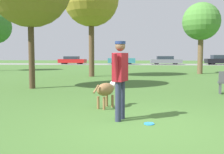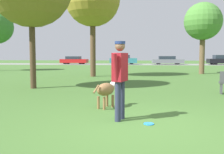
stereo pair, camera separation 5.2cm
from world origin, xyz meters
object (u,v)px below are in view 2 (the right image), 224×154
at_px(tree_far_right, 203,22).
at_px(parked_car_grey, 167,60).
at_px(person, 120,74).
at_px(dog, 107,90).
at_px(parked_car_black, 222,60).
at_px(frisbee, 149,124).
at_px(parked_car_red, 74,60).
at_px(parked_car_teal, 123,60).

bearing_deg(tree_far_right, parked_car_grey, 91.16).
bearing_deg(person, dog, 36.56).
distance_m(parked_car_grey, parked_car_black, 7.71).
relative_size(dog, parked_car_grey, 0.22).
relative_size(person, frisbee, 7.87).
relative_size(tree_far_right, parked_car_grey, 1.16).
relative_size(parked_car_red, parked_car_black, 1.00).
xyz_separation_m(tree_far_right, parked_car_red, (-14.39, 18.89, -3.27)).
height_order(parked_car_teal, parked_car_grey, parked_car_teal).
relative_size(person, parked_car_black, 0.42).
relative_size(frisbee, tree_far_right, 0.04).
xyz_separation_m(frisbee, parked_car_grey, (4.21, 33.81, 0.60)).
relative_size(tree_far_right, parked_car_red, 1.29).
xyz_separation_m(dog, parked_car_black, (12.99, 31.94, 0.19)).
bearing_deg(parked_car_red, dog, -72.34).
relative_size(parked_car_red, parked_car_teal, 1.02).
bearing_deg(tree_far_right, person, -109.73).
xyz_separation_m(person, parked_car_black, (12.54, 33.28, -0.35)).
xyz_separation_m(dog, frisbee, (1.07, -1.63, -0.48)).
bearing_deg(parked_car_black, frisbee, -111.76).
bearing_deg(parked_car_teal, parked_car_black, -0.43).
distance_m(person, frisbee, 1.23).
xyz_separation_m(dog, tree_far_right, (5.66, 13.21, 3.37)).
xyz_separation_m(parked_car_grey, parked_car_black, (7.71, -0.24, 0.07)).
xyz_separation_m(dog, parked_car_teal, (-1.21, 32.00, 0.20)).
bearing_deg(parked_car_teal, parked_car_red, 179.03).
height_order(parked_car_red, parked_car_black, parked_car_black).
bearing_deg(parked_car_red, parked_car_black, 2.02).
bearing_deg(parked_car_black, person, -112.86).
height_order(person, frisbee, person).
height_order(person, tree_far_right, tree_far_right).
xyz_separation_m(dog, parked_car_grey, (5.28, 32.18, 0.12)).
height_order(frisbee, parked_car_teal, parked_car_teal).
bearing_deg(parked_car_grey, parked_car_teal, -179.37).
height_order(tree_far_right, parked_car_red, tree_far_right).
distance_m(frisbee, tree_far_right, 16.00).
height_order(person, parked_car_red, person).
bearing_deg(parked_car_black, parked_car_teal, 177.54).
relative_size(dog, parked_car_red, 0.24).
bearing_deg(dog, parked_car_grey, 18.69).
distance_m(parked_car_red, parked_car_grey, 14.01).
relative_size(person, parked_car_red, 0.42).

